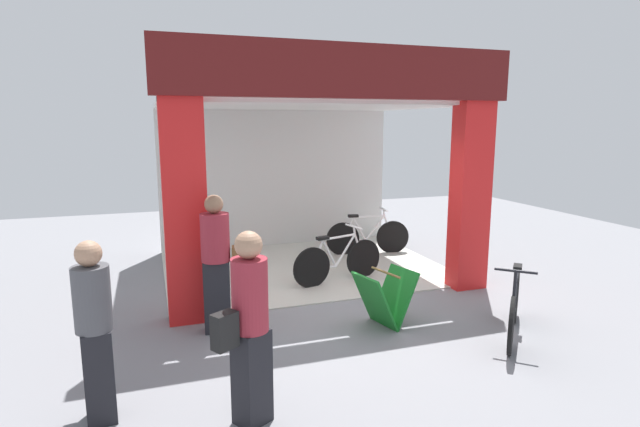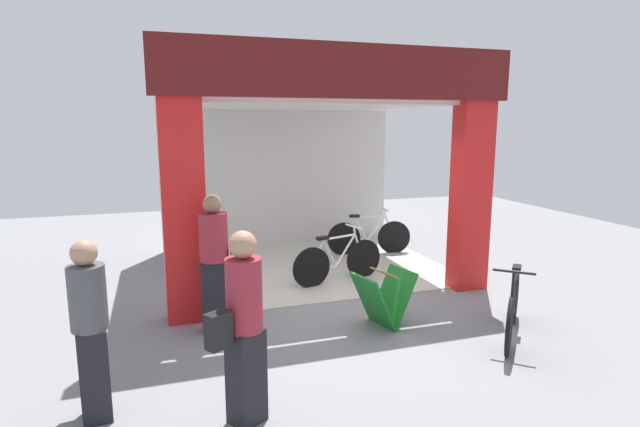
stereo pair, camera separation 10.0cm
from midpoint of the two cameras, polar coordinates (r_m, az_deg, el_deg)
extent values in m
plane|color=gray|center=(7.44, 1.94, -9.97)|extent=(17.61, 17.61, 0.00)
cube|color=beige|center=(9.11, -2.20, -6.08)|extent=(4.81, 3.71, 0.02)
cube|color=silver|center=(10.59, -5.13, 4.12)|extent=(4.81, 0.12, 2.89)
cube|color=red|center=(6.63, -15.51, 0.10)|extent=(0.54, 0.36, 2.89)
cube|color=red|center=(8.07, 16.34, 1.82)|extent=(0.54, 0.36, 2.89)
cube|color=#591414|center=(6.87, 2.57, 15.89)|extent=(5.01, 0.20, 0.71)
cube|color=silver|center=(8.74, -2.34, 12.15)|extent=(4.81, 3.71, 0.06)
cylinder|color=black|center=(9.85, 2.32, -2.92)|extent=(0.65, 0.15, 0.66)
cylinder|color=black|center=(10.10, 7.97, -2.68)|extent=(0.65, 0.15, 0.66)
cylinder|color=white|center=(9.90, 3.67, -3.00)|extent=(0.44, 0.11, 0.08)
cylinder|color=white|center=(9.88, 4.20, -1.78)|extent=(0.29, 0.08, 0.49)
cylinder|color=white|center=(9.95, 5.96, -1.66)|extent=(0.40, 0.10, 0.51)
cylinder|color=white|center=(9.87, 5.28, -0.34)|extent=(0.63, 0.14, 0.05)
cylinder|color=white|center=(9.83, 2.97, -1.68)|extent=(0.22, 0.07, 0.44)
cylinder|color=white|center=(10.02, 7.45, -1.47)|extent=(0.20, 0.07, 0.45)
cylinder|color=white|center=(9.94, 6.98, 0.13)|extent=(0.06, 0.04, 0.14)
cylinder|color=white|center=(9.93, 6.93, 0.50)|extent=(0.11, 0.46, 0.03)
cube|color=black|center=(9.80, 3.50, -0.27)|extent=(0.21, 0.13, 0.05)
cylinder|color=black|center=(7.93, -1.31, -6.19)|extent=(0.65, 0.19, 0.65)
cylinder|color=black|center=(8.47, 4.60, -5.14)|extent=(0.65, 0.19, 0.65)
cylinder|color=white|center=(8.06, 0.15, -6.10)|extent=(0.44, 0.14, 0.08)
cylinder|color=white|center=(8.05, 0.71, -4.55)|extent=(0.29, 0.10, 0.49)
cylinder|color=white|center=(8.21, 2.55, -4.20)|extent=(0.40, 0.13, 0.51)
cylinder|color=white|center=(8.09, 1.82, -2.69)|extent=(0.62, 0.18, 0.05)
cylinder|color=white|center=(7.93, -0.62, -4.59)|extent=(0.22, 0.08, 0.44)
cylinder|color=white|center=(8.36, 4.07, -3.78)|extent=(0.20, 0.08, 0.45)
cylinder|color=white|center=(8.24, 3.58, -1.94)|extent=(0.06, 0.05, 0.14)
cylinder|color=white|center=(8.22, 3.53, -1.50)|extent=(0.14, 0.45, 0.03)
cube|color=black|center=(7.92, -0.06, -2.81)|extent=(0.22, 0.14, 0.05)
cylinder|color=black|center=(7.10, 21.00, -8.86)|extent=(0.48, 0.52, 0.66)
cylinder|color=black|center=(6.13, 20.47, -11.85)|extent=(0.48, 0.52, 0.66)
cylinder|color=black|center=(6.88, 20.88, -9.68)|extent=(0.33, 0.35, 0.09)
cylinder|color=black|center=(6.72, 20.95, -8.21)|extent=(0.22, 0.24, 0.50)
cylinder|color=black|center=(6.42, 20.80, -8.99)|extent=(0.30, 0.32, 0.52)
cylinder|color=black|center=(6.47, 21.00, -6.62)|extent=(0.46, 0.49, 0.05)
cylinder|color=black|center=(6.92, 21.07, -7.46)|extent=(0.17, 0.18, 0.44)
cylinder|color=black|center=(6.15, 20.67, -9.57)|extent=(0.16, 0.17, 0.46)
cylinder|color=black|center=(6.15, 20.89, -6.75)|extent=(0.06, 0.07, 0.14)
cylinder|color=black|center=(6.14, 20.93, -6.13)|extent=(0.36, 0.34, 0.03)
cube|color=black|center=(6.77, 21.16, -5.70)|extent=(0.21, 0.22, 0.05)
cube|color=#197226|center=(6.45, 5.77, -9.92)|extent=(0.48, 0.61, 0.72)
cube|color=#197226|center=(6.65, 8.07, -9.33)|extent=(0.48, 0.61, 0.72)
cylinder|color=olive|center=(6.44, 7.01, -6.67)|extent=(0.16, 0.53, 0.03)
cube|color=black|center=(4.97, -24.41, -16.43)|extent=(0.28, 0.31, 0.84)
cylinder|color=#4C4C51|center=(4.70, -25.05, -8.75)|extent=(0.35, 0.35, 0.56)
sphere|color=tan|center=(4.60, -25.42, -4.13)|extent=(0.22, 0.22, 0.22)
cube|color=white|center=(5.01, -25.00, -10.07)|extent=(0.13, 0.18, 0.21)
cube|color=black|center=(4.58, -8.40, -17.86)|extent=(0.36, 0.35, 0.85)
cylinder|color=maroon|center=(4.28, -8.66, -9.14)|extent=(0.42, 0.42, 0.63)
sphere|color=tan|center=(4.16, -8.82, -3.55)|extent=(0.23, 0.23, 0.23)
cube|color=black|center=(4.20, -11.46, -12.93)|extent=(0.24, 0.21, 0.30)
cube|color=black|center=(6.44, -12.04, -9.19)|extent=(0.35, 0.29, 0.91)
cylinder|color=maroon|center=(6.23, -12.29, -2.67)|extent=(0.40, 0.40, 0.59)
sphere|color=#8C664C|center=(6.15, -12.44, 1.05)|extent=(0.23, 0.23, 0.23)
cube|color=brown|center=(6.29, -9.15, -4.92)|extent=(0.30, 0.21, 0.28)
camera|label=1|loc=(0.05, -90.36, -0.07)|focal=28.16mm
camera|label=2|loc=(0.05, 89.64, 0.07)|focal=28.16mm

